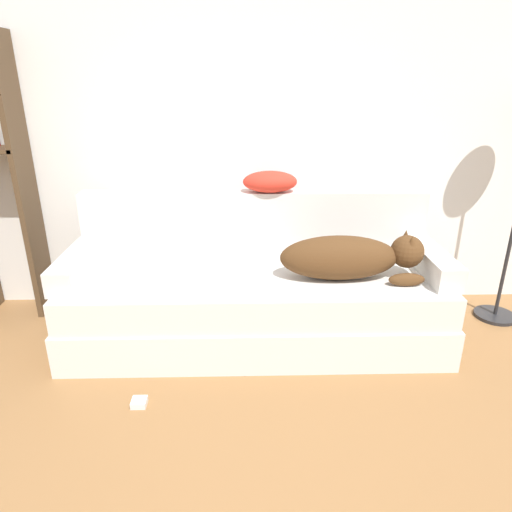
# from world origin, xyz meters

# --- Properties ---
(wall_back) EXTENTS (7.95, 0.06, 2.70)m
(wall_back) POSITION_xyz_m (0.00, 2.69, 1.35)
(wall_back) COLOR white
(wall_back) RESTS_ON ground_plane
(couch) EXTENTS (2.30, 0.84, 0.45)m
(couch) POSITION_xyz_m (-0.09, 2.08, 0.22)
(couch) COLOR silver
(couch) RESTS_ON ground_plane
(couch_backrest) EXTENTS (2.26, 0.15, 0.43)m
(couch_backrest) POSITION_xyz_m (-0.09, 2.43, 0.67)
(couch_backrest) COLOR silver
(couch_backrest) RESTS_ON couch
(couch_arm_left) EXTENTS (0.15, 0.65, 0.14)m
(couch_arm_left) POSITION_xyz_m (-1.17, 2.08, 0.53)
(couch_arm_left) COLOR silver
(couch_arm_left) RESTS_ON couch
(couch_arm_right) EXTENTS (0.15, 0.65, 0.14)m
(couch_arm_right) POSITION_xyz_m (0.98, 2.08, 0.53)
(couch_arm_right) COLOR silver
(couch_arm_right) RESTS_ON couch
(dog) EXTENTS (0.85, 0.29, 0.28)m
(dog) POSITION_xyz_m (0.46, 1.99, 0.59)
(dog) COLOR #513319
(dog) RESTS_ON couch
(laptop) EXTENTS (0.39, 0.31, 0.02)m
(laptop) POSITION_xyz_m (-0.21, 1.99, 0.46)
(laptop) COLOR #B7B7BC
(laptop) RESTS_ON couch
(throw_pillow) EXTENTS (0.35, 0.21, 0.14)m
(throw_pillow) POSITION_xyz_m (0.01, 2.41, 0.95)
(throw_pillow) COLOR red
(throw_pillow) RESTS_ON couch_backrest
(power_adapter) EXTENTS (0.08, 0.08, 0.03)m
(power_adapter) POSITION_xyz_m (-0.71, 1.44, 0.02)
(power_adapter) COLOR silver
(power_adapter) RESTS_ON ground_plane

